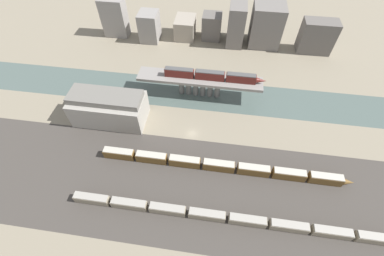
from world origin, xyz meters
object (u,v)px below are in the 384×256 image
(train_yard_near, at_px, (231,218))
(train_yard_mid, at_px, (222,166))
(train_on_bridge, at_px, (213,76))
(warehouse_building, at_px, (109,108))

(train_yard_near, distance_m, train_yard_mid, 19.03)
(train_on_bridge, relative_size, train_yard_mid, 0.48)
(train_on_bridge, height_order, train_yard_near, train_on_bridge)
(train_yard_mid, distance_m, warehouse_building, 52.07)
(train_yard_mid, xyz_separation_m, warehouse_building, (-48.46, 18.49, 4.58))
(train_yard_mid, height_order, warehouse_building, warehouse_building)
(train_yard_near, xyz_separation_m, warehouse_building, (-52.65, 37.05, 4.83))
(train_on_bridge, height_order, train_yard_mid, train_on_bridge)
(train_yard_mid, bearing_deg, warehouse_building, 159.11)
(warehouse_building, bearing_deg, train_yard_mid, -20.89)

